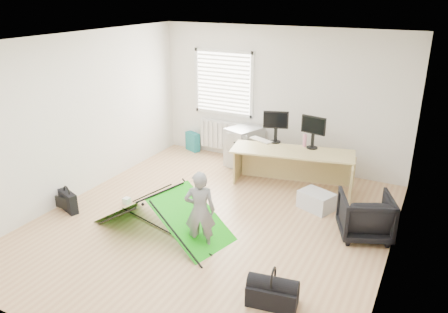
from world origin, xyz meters
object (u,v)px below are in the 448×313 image
at_px(thermos, 305,141).
at_px(person, 200,211).
at_px(monitor_left, 276,131).
at_px(monitor_right, 313,137).
at_px(laptop_bag, 68,201).
at_px(desk, 291,170).
at_px(filing_cabinet, 244,147).
at_px(office_chair, 365,216).
at_px(duffel_bag, 272,295).
at_px(storage_crate, 316,201).
at_px(kite, 162,212).

distance_m(thermos, person, 2.76).
xyz_separation_m(monitor_left, thermos, (0.54, 0.02, -0.10)).
distance_m(monitor_right, laptop_bag, 4.21).
bearing_deg(desk, monitor_right, 35.66).
height_order(filing_cabinet, person, person).
bearing_deg(thermos, monitor_left, -178.19).
xyz_separation_m(desk, monitor_left, (-0.42, 0.28, 0.57)).
bearing_deg(laptop_bag, desk, 60.35).
distance_m(filing_cabinet, laptop_bag, 3.49).
bearing_deg(filing_cabinet, desk, -7.11).
bearing_deg(monitor_left, office_chair, -53.50).
bearing_deg(duffel_bag, office_chair, 62.94).
bearing_deg(person, thermos, -128.57).
xyz_separation_m(filing_cabinet, office_chair, (2.66, -1.68, -0.07)).
bearing_deg(laptop_bag, storage_crate, 48.39).
distance_m(filing_cabinet, storage_crate, 2.19).
distance_m(desk, storage_crate, 0.86).
bearing_deg(person, duffel_bag, 127.82).
distance_m(filing_cabinet, thermos, 1.43).
height_order(desk, duffel_bag, desk).
relative_size(filing_cabinet, thermos, 3.46).
bearing_deg(filing_cabinet, monitor_right, 7.30).
relative_size(filing_cabinet, monitor_left, 1.74).
bearing_deg(storage_crate, duffel_bag, -85.19).
distance_m(office_chair, duffel_bag, 2.07).
distance_m(desk, laptop_bag, 3.76).
xyz_separation_m(laptop_bag, duffel_bag, (3.71, -0.59, -0.04)).
xyz_separation_m(desk, duffel_bag, (0.83, -3.01, -0.23)).
xyz_separation_m(monitor_right, thermos, (-0.14, 0.02, -0.10)).
height_order(desk, kite, desk).
xyz_separation_m(person, storage_crate, (1.08, 1.84, -0.42)).
height_order(monitor_left, duffel_bag, monitor_left).
bearing_deg(monitor_left, laptop_bag, -150.52).
bearing_deg(storage_crate, monitor_right, 113.44).
bearing_deg(person, monitor_left, -117.18).
distance_m(office_chair, person, 2.35).
height_order(monitor_left, monitor_right, monitor_left).
distance_m(desk, duffel_bag, 3.13).
height_order(monitor_right, duffel_bag, monitor_right).
xyz_separation_m(office_chair, kite, (-2.65, -1.20, -0.01)).
height_order(filing_cabinet, office_chair, filing_cabinet).
relative_size(thermos, storage_crate, 0.43).
relative_size(monitor_right, laptop_bag, 1.03).
relative_size(monitor_left, person, 0.40).
bearing_deg(office_chair, duffel_bag, 50.03).
bearing_deg(monitor_right, thermos, -175.30).
xyz_separation_m(monitor_left, person, (-0.03, -2.67, -0.36)).
xyz_separation_m(kite, storage_crate, (1.81, 1.69, -0.16)).
distance_m(monitor_left, laptop_bag, 3.73).
height_order(person, kite, person).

